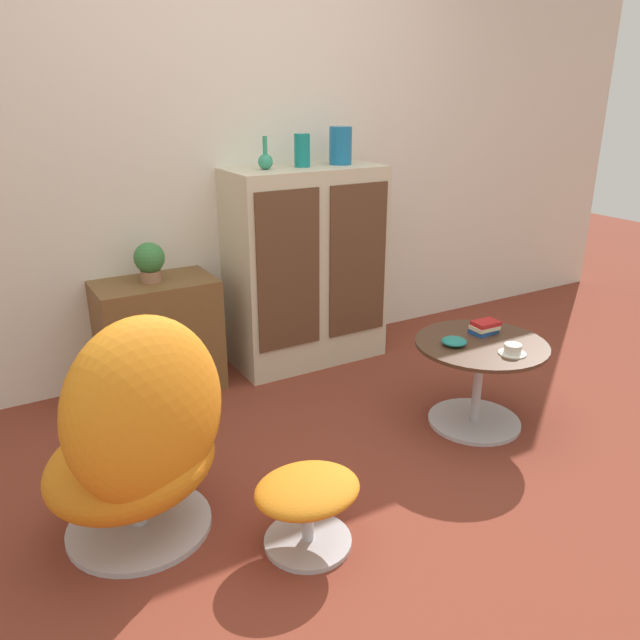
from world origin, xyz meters
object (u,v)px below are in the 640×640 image
(ottoman, at_px, (307,498))
(sideboard, at_px, (306,267))
(vase_leftmost, at_px, (265,160))
(vase_inner_left, at_px, (302,150))
(teacup, at_px, (513,350))
(egg_chair, at_px, (140,439))
(tv_console, at_px, (159,336))
(coffee_table, at_px, (479,374))
(book_stack, at_px, (485,327))
(potted_plant, at_px, (149,260))
(vase_inner_right, at_px, (341,146))
(bowl, at_px, (454,341))

(ottoman, bearing_deg, sideboard, 60.93)
(vase_leftmost, distance_m, vase_inner_left, 0.23)
(teacup, bearing_deg, egg_chair, 174.16)
(vase_inner_left, bearing_deg, tv_console, 178.52)
(coffee_table, bearing_deg, book_stack, 40.63)
(sideboard, xyz_separation_m, potted_plant, (-0.92, 0.03, 0.16))
(vase_inner_left, bearing_deg, egg_chair, -138.54)
(egg_chair, xyz_separation_m, book_stack, (1.74, 0.08, 0.06))
(tv_console, height_order, teacup, tv_console)
(sideboard, height_order, coffee_table, sideboard)
(vase_inner_left, height_order, potted_plant, vase_inner_left)
(sideboard, distance_m, tv_console, 0.94)
(tv_console, distance_m, teacup, 1.84)
(egg_chair, height_order, potted_plant, egg_chair)
(egg_chair, xyz_separation_m, ottoman, (0.49, -0.35, -0.21))
(tv_console, xyz_separation_m, vase_leftmost, (0.66, -0.02, 0.90))
(potted_plant, bearing_deg, vase_inner_left, -1.50)
(tv_console, relative_size, potted_plant, 3.00)
(sideboard, relative_size, tv_console, 1.86)
(vase_inner_right, height_order, teacup, vase_inner_right)
(coffee_table, relative_size, vase_leftmost, 3.61)
(vase_inner_right, xyz_separation_m, bowl, (-0.04, -1.10, -0.82))
(sideboard, relative_size, egg_chair, 1.30)
(tv_console, xyz_separation_m, egg_chair, (-0.41, -1.17, 0.10))
(book_stack, bearing_deg, egg_chair, -177.22)
(tv_console, relative_size, egg_chair, 0.70)
(potted_plant, bearing_deg, coffee_table, -43.23)
(tv_console, height_order, bowl, tv_console)
(ottoman, bearing_deg, egg_chair, 144.41)
(coffee_table, height_order, teacup, teacup)
(vase_inner_right, relative_size, book_stack, 1.50)
(ottoman, distance_m, potted_plant, 1.62)
(sideboard, bearing_deg, tv_console, 178.30)
(coffee_table, distance_m, vase_inner_left, 1.55)
(ottoman, height_order, vase_leftmost, vase_leftmost)
(sideboard, distance_m, vase_leftmost, 0.68)
(egg_chair, bearing_deg, vase_inner_right, 36.48)
(potted_plant, xyz_separation_m, book_stack, (1.34, -1.09, -0.27))
(vase_inner_left, xyz_separation_m, potted_plant, (-0.90, 0.02, -0.52))
(book_stack, height_order, bowl, book_stack)
(book_stack, bearing_deg, vase_leftmost, 122.12)
(tv_console, bearing_deg, egg_chair, -109.34)
(coffee_table, height_order, vase_inner_right, vase_inner_right)
(vase_inner_right, bearing_deg, book_stack, -79.99)
(tv_console, relative_size, teacup, 4.95)
(potted_plant, distance_m, teacup, 1.87)
(bowl, bearing_deg, teacup, -53.98)
(vase_inner_left, height_order, bowl, vase_inner_left)
(vase_inner_right, bearing_deg, sideboard, -179.06)
(sideboard, bearing_deg, vase_inner_left, 166.88)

